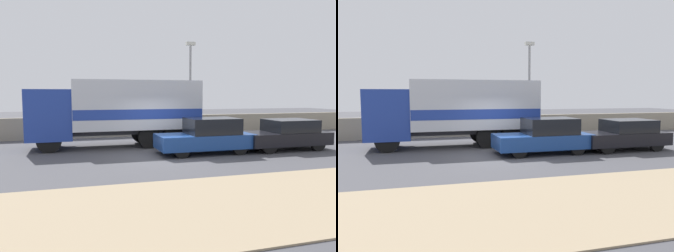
{
  "view_description": "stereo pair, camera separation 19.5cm",
  "coord_description": "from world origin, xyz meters",
  "views": [
    {
      "loc": [
        -3.66,
        -13.18,
        2.62
      ],
      "look_at": [
        0.66,
        1.66,
        1.12
      ],
      "focal_mm": 35.0,
      "sensor_mm": 36.0,
      "label": 1
    },
    {
      "loc": [
        -3.47,
        -13.23,
        2.62
      ],
      "look_at": [
        0.66,
        1.66,
        1.12
      ],
      "focal_mm": 35.0,
      "sensor_mm": 36.0,
      "label": 2
    }
  ],
  "objects": [
    {
      "name": "ground_plane",
      "position": [
        0.0,
        0.0,
        0.0
      ],
      "size": [
        80.0,
        80.0,
        0.0
      ],
      "primitive_type": "plane",
      "color": "#47474C"
    },
    {
      "name": "dirt_shoulder_foreground",
      "position": [
        0.0,
        -6.26,
        0.02
      ],
      "size": [
        60.0,
        4.63,
        0.04
      ],
      "color": "#9E896B",
      "rests_on": "ground_plane"
    },
    {
      "name": "stone_wall_backdrop",
      "position": [
        0.0,
        6.92,
        0.64
      ],
      "size": [
        60.0,
        0.35,
        1.27
      ],
      "color": "gray",
      "rests_on": "ground_plane"
    },
    {
      "name": "street_lamp",
      "position": [
        3.34,
        5.96,
        3.42
      ],
      "size": [
        0.56,
        0.28,
        5.79
      ],
      "color": "gray",
      "rests_on": "ground_plane"
    },
    {
      "name": "box_truck",
      "position": [
        -1.38,
        3.17,
        1.87
      ],
      "size": [
        8.27,
        2.49,
        3.29
      ],
      "rotation": [
        0.0,
        0.0,
        3.14
      ],
      "color": "navy",
      "rests_on": "ground_plane"
    },
    {
      "name": "car_hatchback",
      "position": [
        2.03,
        0.15,
        0.77
      ],
      "size": [
        4.27,
        1.79,
        1.57
      ],
      "rotation": [
        0.0,
        0.0,
        3.14
      ],
      "color": "navy",
      "rests_on": "ground_plane"
    },
    {
      "name": "car_sedan_second",
      "position": [
        5.99,
        0.04,
        0.72
      ],
      "size": [
        4.14,
        1.87,
        1.43
      ],
      "rotation": [
        0.0,
        0.0,
        3.14
      ],
      "color": "black",
      "rests_on": "ground_plane"
    }
  ]
}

